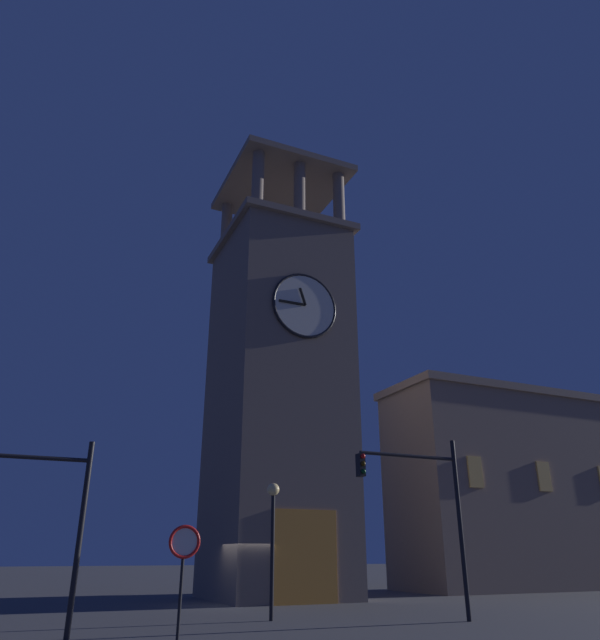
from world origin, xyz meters
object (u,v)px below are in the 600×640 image
at_px(adjacent_wing_building, 540,488).
at_px(no_horn_sign, 184,551).
at_px(traffic_signal_near, 27,501).
at_px(street_lamp, 273,521).
at_px(traffic_signal_mid, 427,498).
at_px(clocktower, 278,392).

distance_m(adjacent_wing_building, no_horn_sign, 32.78).
bearing_deg(traffic_signal_near, street_lamp, -164.93).
xyz_separation_m(adjacent_wing_building, traffic_signal_mid, (19.26, 13.64, -2.37)).
height_order(clocktower, adjacent_wing_building, clocktower).
xyz_separation_m(traffic_signal_near, no_horn_sign, (-3.65, 3.11, -1.28)).
height_order(clocktower, traffic_signal_near, clocktower).
distance_m(traffic_signal_near, street_lamp, 8.32).
bearing_deg(clocktower, traffic_signal_near, 43.90).
xyz_separation_m(traffic_signal_near, traffic_signal_mid, (-12.65, 0.68, 0.46)).
distance_m(adjacent_wing_building, street_lamp, 26.39).
relative_size(clocktower, street_lamp, 5.99).
bearing_deg(street_lamp, clocktower, -112.49).
bearing_deg(no_horn_sign, clocktower, -119.48).
bearing_deg(traffic_signal_near, adjacent_wing_building, -157.89).
relative_size(street_lamp, no_horn_sign, 1.63).
xyz_separation_m(clocktower, street_lamp, (3.83, 9.26, -7.35)).
relative_size(adjacent_wing_building, traffic_signal_mid, 3.68).
relative_size(traffic_signal_mid, street_lamp, 1.34).
height_order(adjacent_wing_building, no_horn_sign, adjacent_wing_building).
xyz_separation_m(clocktower, no_horn_sign, (8.21, 14.53, -8.37)).
bearing_deg(traffic_signal_near, no_horn_sign, 139.56).
relative_size(adjacent_wing_building, traffic_signal_near, 4.28).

